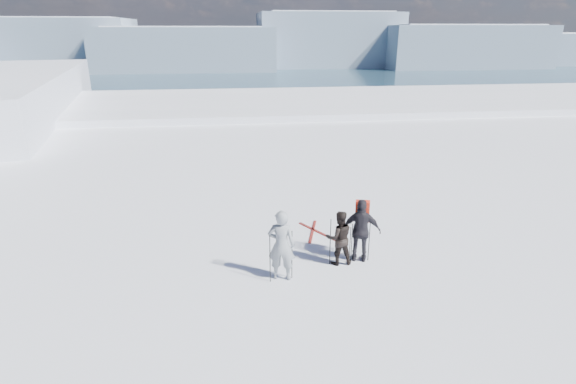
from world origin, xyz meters
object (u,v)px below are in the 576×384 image
(skier_grey, at_px, (281,245))
(skier_dark, at_px, (339,238))
(skis_loose, at_px, (315,231))
(skier_pack, at_px, (361,231))

(skier_grey, height_order, skier_dark, skier_grey)
(skier_dark, bearing_deg, skier_grey, 19.48)
(skis_loose, bearing_deg, skier_grey, -117.30)
(skier_pack, bearing_deg, skis_loose, -49.16)
(skier_grey, height_order, skier_pack, skier_grey)
(skier_dark, relative_size, skier_pack, 0.85)
(skier_pack, relative_size, skis_loose, 1.10)
(skier_grey, distance_m, skier_pack, 2.39)
(skier_dark, height_order, skis_loose, skier_dark)
(skier_dark, relative_size, skis_loose, 0.94)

